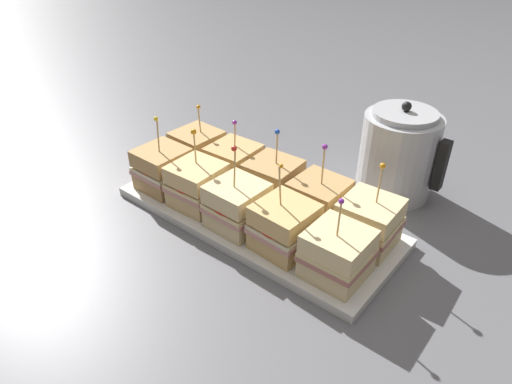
% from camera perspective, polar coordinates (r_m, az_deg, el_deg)
% --- Properties ---
extents(ground_plane, '(6.00, 6.00, 0.00)m').
position_cam_1_polar(ground_plane, '(0.94, 0.00, -3.36)').
color(ground_plane, slate).
extents(serving_platter, '(0.59, 0.24, 0.02)m').
position_cam_1_polar(serving_platter, '(0.94, 0.00, -2.91)').
color(serving_platter, silver).
rests_on(serving_platter, ground_plane).
extents(sandwich_front_far_left, '(0.10, 0.10, 0.17)m').
position_cam_1_polar(sandwich_front_far_left, '(1.01, -11.60, 2.87)').
color(sandwich_front_far_left, tan).
rests_on(sandwich_front_far_left, serving_platter).
extents(sandwich_front_left, '(0.11, 0.11, 0.17)m').
position_cam_1_polar(sandwich_front_left, '(0.94, -7.34, 0.87)').
color(sandwich_front_left, '#DBB77A').
rests_on(sandwich_front_left, serving_platter).
extents(sandwich_front_center, '(0.11, 0.11, 0.17)m').
position_cam_1_polar(sandwich_front_center, '(0.87, -2.31, -1.73)').
color(sandwich_front_center, beige).
rests_on(sandwich_front_center, serving_platter).
extents(sandwich_front_right, '(0.11, 0.11, 0.17)m').
position_cam_1_polar(sandwich_front_right, '(0.82, 3.54, -4.39)').
color(sandwich_front_right, tan).
rests_on(sandwich_front_right, serving_platter).
extents(sandwich_front_far_right, '(0.10, 0.10, 0.16)m').
position_cam_1_polar(sandwich_front_far_right, '(0.77, 10.12, -7.62)').
color(sandwich_front_far_right, beige).
rests_on(sandwich_front_far_right, serving_platter).
extents(sandwich_back_far_left, '(0.11, 0.11, 0.16)m').
position_cam_1_polar(sandwich_back_far_left, '(1.08, -7.33, 5.21)').
color(sandwich_back_far_left, tan).
rests_on(sandwich_back_far_left, serving_platter).
extents(sandwich_back_left, '(0.11, 0.11, 0.15)m').
position_cam_1_polar(sandwich_back_left, '(1.01, -2.80, 3.36)').
color(sandwich_back_left, tan).
rests_on(sandwich_back_left, serving_platter).
extents(sandwich_back_center, '(0.11, 0.11, 0.17)m').
position_cam_1_polar(sandwich_back_center, '(0.94, 2.19, 1.25)').
color(sandwich_back_center, tan).
rests_on(sandwich_back_center, serving_platter).
extents(sandwich_back_right, '(0.10, 0.10, 0.17)m').
position_cam_1_polar(sandwich_back_right, '(0.90, 7.84, -1.12)').
color(sandwich_back_right, tan).
rests_on(sandwich_back_right, serving_platter).
extents(sandwich_back_far_right, '(0.11, 0.11, 0.17)m').
position_cam_1_polar(sandwich_back_far_right, '(0.85, 13.89, -3.75)').
color(sandwich_back_far_right, beige).
rests_on(sandwich_back_far_right, serving_platter).
extents(kettle_steel, '(0.18, 0.16, 0.21)m').
position_cam_1_polar(kettle_steel, '(1.03, 17.34, 4.56)').
color(kettle_steel, '#B7BABF').
rests_on(kettle_steel, ground_plane).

